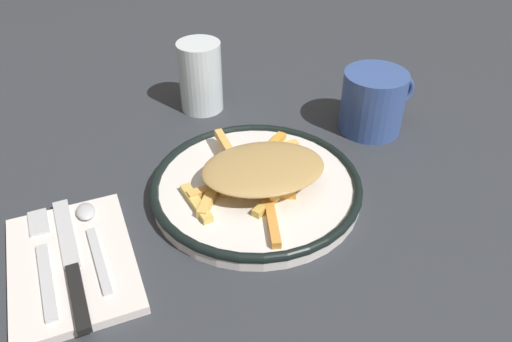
# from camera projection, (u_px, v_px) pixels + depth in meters

# --- Properties ---
(ground_plane) EXTENTS (2.60, 2.60, 0.00)m
(ground_plane) POSITION_uv_depth(u_px,v_px,m) (256.00, 193.00, 0.67)
(ground_plane) COLOR #2F3338
(plate) EXTENTS (0.28, 0.28, 0.02)m
(plate) POSITION_uv_depth(u_px,v_px,m) (256.00, 186.00, 0.66)
(plate) COLOR silver
(plate) RESTS_ON ground_plane
(fries_heap) EXTENTS (0.19, 0.22, 0.04)m
(fries_heap) POSITION_uv_depth(u_px,v_px,m) (259.00, 172.00, 0.65)
(fries_heap) COLOR #F1B55A
(fries_heap) RESTS_ON plate
(napkin) EXTENTS (0.15, 0.20, 0.01)m
(napkin) POSITION_uv_depth(u_px,v_px,m) (72.00, 263.00, 0.57)
(napkin) COLOR silver
(napkin) RESTS_ON ground_plane
(fork) EXTENTS (0.02, 0.18, 0.00)m
(fork) POSITION_uv_depth(u_px,v_px,m) (43.00, 259.00, 0.56)
(fork) COLOR silver
(fork) RESTS_ON napkin
(knife) EXTENTS (0.03, 0.21, 0.01)m
(knife) POSITION_uv_depth(u_px,v_px,m) (73.00, 270.00, 0.55)
(knife) COLOR black
(knife) RESTS_ON napkin
(spoon) EXTENTS (0.02, 0.15, 0.01)m
(spoon) POSITION_uv_depth(u_px,v_px,m) (90.00, 229.00, 0.60)
(spoon) COLOR silver
(spoon) RESTS_ON napkin
(water_glass) EXTENTS (0.07, 0.07, 0.11)m
(water_glass) POSITION_uv_depth(u_px,v_px,m) (200.00, 77.00, 0.82)
(water_glass) COLOR silver
(water_glass) RESTS_ON ground_plane
(coffee_mug) EXTENTS (0.13, 0.10, 0.09)m
(coffee_mug) POSITION_uv_depth(u_px,v_px,m) (373.00, 102.00, 0.77)
(coffee_mug) COLOR #375295
(coffee_mug) RESTS_ON ground_plane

